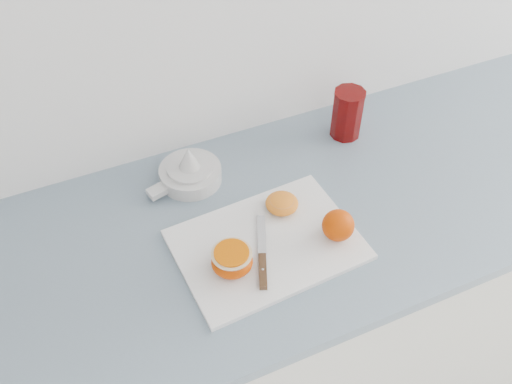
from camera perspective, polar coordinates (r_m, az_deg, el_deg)
counter at (r=1.64m, az=3.98°, el=-11.88°), size 2.59×0.64×0.89m
cutting_board at (r=1.20m, az=1.11°, el=-5.28°), size 0.39×0.29×0.01m
whole_orange at (r=1.20m, az=8.22°, el=-3.32°), size 0.07×0.07×0.07m
half_orange at (r=1.14m, az=-2.42°, el=-6.84°), size 0.08×0.08×0.05m
squeezed_shell at (r=1.25m, az=2.60°, el=-1.13°), size 0.07×0.07×0.03m
paring_knife at (r=1.16m, az=0.66°, el=-7.25°), size 0.09×0.18×0.01m
citrus_juicer at (r=1.33m, az=-6.65°, el=2.01°), size 0.18×0.14×0.10m
red_tumbler at (r=1.45m, az=9.09°, el=7.60°), size 0.08×0.08×0.13m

